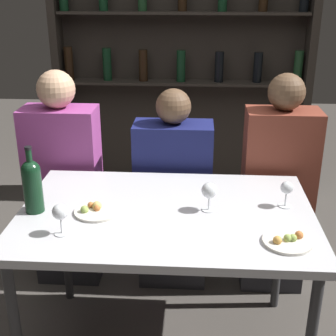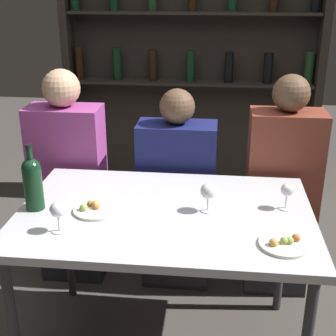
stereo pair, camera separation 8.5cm
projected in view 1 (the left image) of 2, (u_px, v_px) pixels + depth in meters
name	position (u px, v px, depth m)	size (l,w,h in m)	color
dining_table	(166.00, 224.00, 2.06)	(1.28, 0.85, 0.76)	silver
wine_rack_wall	(182.00, 52.00, 3.61)	(1.99, 0.21, 2.25)	#28231E
wine_bottle	(32.00, 184.00, 1.99)	(0.08, 0.08, 0.30)	black
wine_glass_0	(287.00, 189.00, 2.05)	(0.06, 0.06, 0.12)	silver
wine_glass_1	(60.00, 213.00, 1.82)	(0.06, 0.06, 0.13)	silver
wine_glass_2	(209.00, 191.00, 2.01)	(0.07, 0.07, 0.13)	silver
food_plate_0	(96.00, 210.00, 2.02)	(0.20, 0.20, 0.04)	silver
food_plate_1	(288.00, 241.00, 1.79)	(0.19, 0.19, 0.04)	silver
seated_person_left	(65.00, 187.00, 2.68)	(0.41, 0.22, 1.26)	#26262B
seated_person_center	(172.00, 198.00, 2.66)	(0.43, 0.22, 1.17)	#26262B
seated_person_right	(277.00, 193.00, 2.61)	(0.39, 0.22, 1.26)	#26262B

